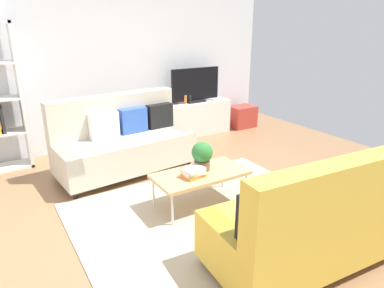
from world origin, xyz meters
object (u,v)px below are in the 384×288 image
at_px(coffee_table, 200,175).
at_px(tv_console, 195,118).
at_px(vase_0, 166,100).
at_px(bottle_0, 185,99).
at_px(vase_1, 176,99).
at_px(storage_trunk, 242,117).
at_px(bottle_1, 190,99).
at_px(couch_green, 316,220).
at_px(tv, 195,86).
at_px(couch_beige, 124,142).
at_px(table_book_0, 193,175).
at_px(potted_plant, 202,155).

relative_size(coffee_table, tv_console, 0.79).
relative_size(vase_0, bottle_0, 1.01).
bearing_deg(vase_1, storage_trunk, -5.77).
height_order(tv_console, bottle_1, bottle_1).
bearing_deg(bottle_1, couch_green, -105.11).
bearing_deg(bottle_1, coffee_table, -118.68).
bearing_deg(couch_green, bottle_0, 80.62).
relative_size(tv_console, vase_1, 8.44).
bearing_deg(storage_trunk, tv, 175.84).
height_order(couch_beige, tv, tv).
relative_size(couch_green, tv_console, 1.40).
distance_m(couch_beige, table_book_0, 1.50).
bearing_deg(bottle_1, couch_beige, -150.48).
height_order(table_book_0, bottle_1, bottle_1).
relative_size(couch_beige, vase_1, 11.86).
height_order(couch_beige, bottle_0, couch_beige).
height_order(vase_1, bottle_0, vase_1).
bearing_deg(vase_0, bottle_0, -14.49).
xyz_separation_m(tv_console, potted_plant, (-1.37, -2.36, 0.29)).
bearing_deg(tv, vase_0, 173.12).
xyz_separation_m(couch_green, vase_0, (0.58, 3.90, 0.27)).
distance_m(vase_0, bottle_1, 0.46).
distance_m(bottle_0, bottle_1, 0.10).
bearing_deg(vase_0, couch_beige, -139.84).
height_order(coffee_table, storage_trunk, storage_trunk).
distance_m(couch_beige, couch_green, 2.92).
bearing_deg(storage_trunk, bottle_0, 177.42).
bearing_deg(vase_1, tv_console, -7.42).
bearing_deg(bottle_0, storage_trunk, -2.58).
height_order(tv_console, vase_1, vase_1).
height_order(coffee_table, table_book_0, table_book_0).
bearing_deg(couch_beige, tv_console, -156.32).
relative_size(table_book_0, bottle_1, 1.53).
relative_size(storage_trunk, potted_plant, 1.51).
xyz_separation_m(couch_beige, bottle_1, (1.70, 0.96, 0.27)).
distance_m(tv, storage_trunk, 1.32).
bearing_deg(bottle_1, potted_plant, -118.13).
xyz_separation_m(vase_1, bottle_0, (0.15, -0.09, -0.00)).
bearing_deg(tv, potted_plant, -120.32).
bearing_deg(vase_0, coffee_table, -109.01).
xyz_separation_m(storage_trunk, potted_plant, (-2.47, -2.26, 0.39)).
height_order(tv, bottle_1, tv).
xyz_separation_m(couch_beige, couch_green, (0.67, -2.84, -0.01)).
bearing_deg(potted_plant, tv, 59.68).
height_order(potted_plant, bottle_1, bottle_1).
relative_size(potted_plant, table_book_0, 1.43).
relative_size(coffee_table, tv, 1.10).
height_order(vase_0, bottle_0, vase_0).
xyz_separation_m(tv, bottle_1, (-0.13, -0.02, -0.23)).
xyz_separation_m(storage_trunk, vase_1, (-1.48, 0.15, 0.50)).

